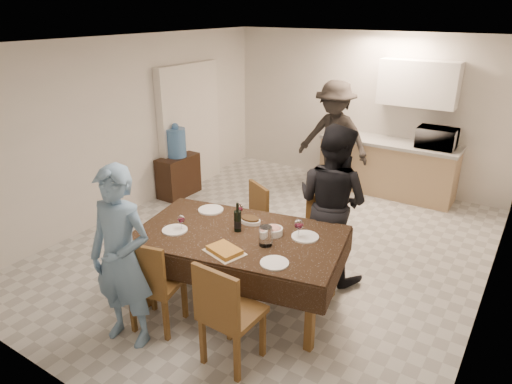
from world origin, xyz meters
TOP-DOWN VIEW (x-y plane):
  - floor at (0.00, 0.00)m, footprint 5.00×6.00m
  - ceiling at (0.00, 0.00)m, footprint 5.00×6.00m
  - wall_back at (0.00, 3.00)m, footprint 5.00×0.02m
  - wall_front at (0.00, -3.00)m, footprint 5.00×0.02m
  - wall_left at (-2.50, 0.00)m, footprint 0.02×6.00m
  - wall_right at (2.50, 0.00)m, footprint 0.02×6.00m
  - stub_partition at (-2.42, 1.20)m, footprint 0.15×1.40m
  - kitchen_base_cabinet at (0.60, 2.68)m, footprint 2.20×0.60m
  - kitchen_worktop at (0.60, 2.68)m, footprint 2.24×0.64m
  - upper_cabinet at (0.90, 2.82)m, footprint 1.20×0.34m
  - dining_table at (0.30, -1.23)m, footprint 2.29×1.61m
  - chair_near_left at (-0.15, -2.07)m, footprint 0.54×0.55m
  - chair_near_right at (0.75, -2.07)m, footprint 0.49×0.49m
  - chair_far_left at (-0.15, -0.57)m, footprint 0.60×0.63m
  - chair_far_right at (0.75, -0.57)m, footprint 0.53×0.53m
  - console at (-2.28, 0.69)m, footprint 0.36×0.73m
  - water_jug at (-2.28, 0.69)m, footprint 0.31×0.31m
  - wine_bottle at (0.25, -1.18)m, footprint 0.08×0.08m
  - water_pitcher at (0.65, -1.28)m, footprint 0.13×0.13m
  - savoury_tart at (0.40, -1.61)m, footprint 0.42×0.36m
  - salad_bowl at (0.60, -1.05)m, footprint 0.19×0.19m
  - mushroom_dish at (0.25, -0.95)m, footprint 0.22×0.22m
  - wine_glass_a at (-0.25, -1.48)m, footprint 0.08×0.08m
  - wine_glass_b at (0.85, -0.98)m, footprint 0.09×0.09m
  - wine_glass_c at (0.10, -0.93)m, footprint 0.08×0.08m
  - plate_near_left at (-0.30, -1.53)m, footprint 0.26×0.26m
  - plate_near_right at (0.90, -1.53)m, footprint 0.26×0.26m
  - plate_far_left at (-0.30, -0.93)m, footprint 0.29×0.29m
  - plate_far_right at (0.90, -0.93)m, footprint 0.28×0.28m
  - microwave at (1.32, 2.68)m, footprint 0.58×0.39m
  - person_near at (-0.25, -2.28)m, footprint 0.70×0.52m
  - person_far at (0.85, -0.18)m, footprint 0.99×0.83m
  - person_kitchen at (-0.20, 2.23)m, footprint 1.22×0.70m

SIDE VIEW (x-z plane):
  - floor at x=0.00m, z-range -0.01..0.01m
  - console at x=-2.28m, z-range 0.00..0.67m
  - kitchen_base_cabinet at x=0.60m, z-range 0.00..0.86m
  - chair_far_left at x=-0.15m, z-range 0.33..0.86m
  - chair_far_right at x=0.75m, z-range 0.34..0.87m
  - chair_near_left at x=-0.15m, z-range 0.34..0.88m
  - chair_near_right at x=0.75m, z-range 0.35..0.91m
  - dining_table at x=0.30m, z-range 0.37..1.19m
  - plate_near_left at x=-0.30m, z-range 0.82..0.83m
  - plate_near_right at x=0.90m, z-range 0.82..0.83m
  - plate_far_right at x=0.90m, z-range 0.82..0.83m
  - plate_far_left at x=-0.30m, z-range 0.82..0.83m
  - mushroom_dish at x=0.25m, z-range 0.82..0.85m
  - savoury_tart at x=0.40m, z-range 0.82..0.86m
  - salad_bowl at x=0.60m, z-range 0.82..0.89m
  - person_near at x=-0.25m, z-range 0.00..1.74m
  - kitchen_worktop at x=0.60m, z-range 0.86..0.91m
  - wine_glass_a at x=-0.25m, z-range 0.82..0.99m
  - wine_glass_c at x=0.10m, z-range 0.82..0.99m
  - person_far at x=0.85m, z-range 0.00..1.82m
  - water_jug at x=-2.28m, z-range 0.67..1.14m
  - water_pitcher at x=0.65m, z-range 0.82..1.01m
  - wine_glass_b at x=0.85m, z-range 0.82..1.03m
  - person_kitchen at x=-0.20m, z-range 0.00..1.88m
  - wine_bottle at x=0.25m, z-range 0.82..1.13m
  - stub_partition at x=-2.42m, z-range 0.00..2.10m
  - microwave at x=1.32m, z-range 0.91..1.23m
  - wall_back at x=0.00m, z-range 0.00..2.60m
  - wall_front at x=0.00m, z-range 0.00..2.60m
  - wall_left at x=-2.50m, z-range 0.00..2.60m
  - wall_right at x=2.50m, z-range 0.00..2.60m
  - upper_cabinet at x=0.90m, z-range 1.50..2.20m
  - ceiling at x=0.00m, z-range 2.59..2.61m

